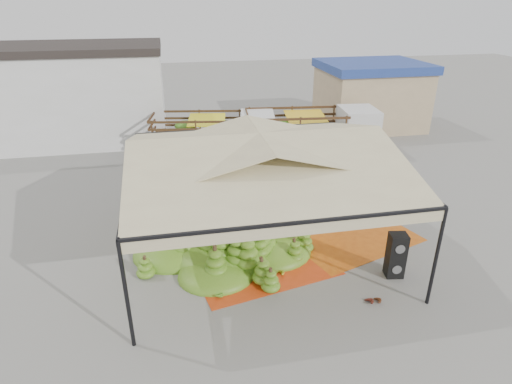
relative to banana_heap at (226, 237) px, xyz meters
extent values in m
plane|color=slate|center=(1.20, 0.39, -0.66)|extent=(90.00, 90.00, 0.00)
cylinder|color=black|center=(-2.80, -3.61, 0.84)|extent=(0.10, 0.10, 3.00)
cylinder|color=black|center=(5.20, -3.61, 0.84)|extent=(0.10, 0.10, 3.00)
cylinder|color=black|center=(-2.80, 4.39, 0.84)|extent=(0.10, 0.10, 3.00)
cylinder|color=black|center=(5.20, 4.39, 0.84)|extent=(0.10, 0.10, 3.00)
pyramid|color=#C7BD8D|center=(1.20, 0.39, 2.84)|extent=(8.00, 8.00, 1.00)
cube|color=black|center=(1.20, 0.39, 2.34)|extent=(8.00, 8.00, 0.08)
cube|color=#C7BD8D|center=(1.20, 0.39, 2.16)|extent=(8.00, 8.00, 0.36)
cube|color=silver|center=(-8.80, 14.39, 1.84)|extent=(14.00, 6.00, 5.00)
cube|color=black|center=(-8.80, 14.39, 4.54)|extent=(14.30, 6.30, 0.40)
cube|color=tan|center=(11.20, 13.39, 1.14)|extent=(6.00, 5.00, 3.60)
cube|color=navy|center=(11.20, 13.39, 3.19)|extent=(6.30, 5.30, 0.50)
cube|color=red|center=(0.93, -0.29, -0.65)|extent=(5.11, 4.95, 0.01)
cube|color=orange|center=(4.33, 0.91, -0.65)|extent=(5.53, 5.67, 0.01)
ellipsoid|color=#507017|center=(0.00, 0.00, 0.00)|extent=(7.11, 6.29, 1.32)
ellipsoid|color=gold|center=(1.44, -0.71, -0.55)|extent=(0.50, 0.43, 0.21)
ellipsoid|color=gold|center=(1.44, -1.51, -0.56)|extent=(0.46, 0.40, 0.19)
ellipsoid|color=#502912|center=(3.79, -3.31, -0.57)|extent=(0.40, 0.33, 0.18)
ellipsoid|color=maroon|center=(3.55, -3.31, -0.57)|extent=(0.47, 0.42, 0.18)
ellipsoid|color=#3C7718|center=(-0.54, -2.13, -0.56)|extent=(0.54, 0.54, 0.19)
ellipsoid|color=#497C1A|center=(1.75, -0.37, 1.96)|extent=(0.24, 0.24, 0.20)
ellipsoid|color=#497C1A|center=(3.25, -0.37, 1.96)|extent=(0.24, 0.24, 0.20)
cube|color=black|center=(4.90, -2.21, -0.30)|extent=(0.59, 0.54, 0.72)
cube|color=black|center=(4.90, -2.21, 0.43)|extent=(0.59, 0.54, 0.72)
imported|color=gray|center=(3.32, 3.38, 0.13)|extent=(0.68, 0.57, 1.58)
cube|color=#483518|center=(-0.08, 10.19, 0.35)|extent=(5.11, 2.98, 0.12)
cube|color=silver|center=(3.05, 9.66, 0.45)|extent=(2.06, 2.37, 2.21)
cylinder|color=black|center=(-1.95, 9.52, -0.23)|extent=(0.90, 0.43, 0.87)
cylinder|color=black|center=(-1.63, 11.42, -0.23)|extent=(0.90, 0.43, 0.87)
cylinder|color=black|center=(1.09, 9.02, -0.23)|extent=(0.90, 0.43, 0.87)
cylinder|color=black|center=(1.41, 10.91, -0.23)|extent=(0.90, 0.43, 0.87)
cylinder|color=black|center=(2.70, 8.75, -0.23)|extent=(0.90, 0.43, 0.87)
cylinder|color=black|center=(3.02, 10.64, -0.23)|extent=(0.90, 0.43, 0.87)
ellipsoid|color=#397B19|center=(-0.08, 10.19, 0.83)|extent=(4.08, 2.34, 0.67)
cube|color=yellow|center=(0.39, 10.11, 1.22)|extent=(2.21, 2.21, 0.24)
cube|color=#452617|center=(5.04, 9.23, 0.43)|extent=(5.38, 2.87, 0.12)
cube|color=silver|center=(8.44, 8.89, 0.53)|extent=(2.07, 2.45, 2.38)
cylinder|color=black|center=(3.09, 8.38, -0.19)|extent=(0.96, 0.40, 0.93)
cylinder|color=black|center=(3.29, 10.44, -0.19)|extent=(0.96, 0.40, 0.93)
cylinder|color=black|center=(6.38, 8.05, -0.19)|extent=(0.96, 0.40, 0.93)
cylinder|color=black|center=(6.58, 10.11, -0.19)|extent=(0.96, 0.40, 0.93)
cylinder|color=black|center=(8.13, 7.88, -0.19)|extent=(0.96, 0.40, 0.93)
cylinder|color=black|center=(8.33, 9.94, -0.19)|extent=(0.96, 0.40, 0.93)
ellipsoid|color=#3B7819|center=(5.04, 9.23, 0.94)|extent=(4.30, 2.26, 0.72)
cube|color=gold|center=(5.56, 9.17, 1.36)|extent=(2.26, 2.25, 0.26)
camera|label=1|loc=(-1.43, -12.08, 7.23)|focal=30.00mm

